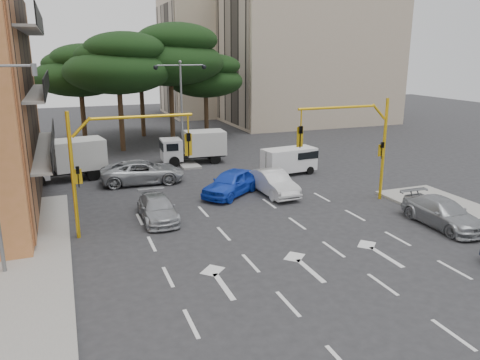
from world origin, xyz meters
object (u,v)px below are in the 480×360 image
Objects in this scene: car_silver_cross_a at (143,172)px; box_truck_a at (64,161)px; car_silver_parked at (443,213)px; box_truck_b at (194,147)px; car_white_hatch at (273,183)px; car_silver_wagon at (158,208)px; car_blue_compact at (231,183)px; signal_mast_left at (112,155)px; van_white at (289,161)px; signal_mast_right at (359,137)px; street_lamp_center at (181,93)px.

box_truck_a is (-4.89, 2.59, 0.61)m from car_silver_cross_a.
box_truck_b is at bearing 114.56° from car_silver_parked.
box_truck_a reaches higher than car_white_hatch.
car_silver_parked reaches higher than car_silver_wagon.
car_blue_compact is 0.84× the size of car_silver_cross_a.
box_truck_a is (-12.00, 8.05, 0.64)m from car_white_hatch.
box_truck_b reaches higher than car_blue_compact.
car_white_hatch is 14.46m from box_truck_a.
box_truck_b is at bearing 60.43° from signal_mast_left.
car_silver_parked is at bearing 5.58° from van_white.
car_silver_parked is (15.50, -4.88, -3.19)m from signal_mast_left.
car_silver_parked is at bearing -23.40° from car_silver_wagon.
signal_mast_right is 1.40× the size of car_silver_wagon.
box_truck_a is at bearing -110.61° from van_white.
car_silver_cross_a is at bearing 134.14° from car_silver_parked.
van_white is 15.64m from box_truck_a.
car_blue_compact is at bearing 133.63° from car_silver_parked.
car_silver_cross_a is (-4.61, 4.70, -0.02)m from car_blue_compact.
car_silver_wagon is 0.90× the size of car_silver_parked.
signal_mast_right is 1.30× the size of car_blue_compact.
car_silver_wagon is 7.46m from car_silver_cross_a.
signal_mast_left is 15.16m from van_white.
car_silver_cross_a is 1.15× the size of car_silver_parked.
box_truck_b is at bearing 67.42° from car_silver_wagon.
car_blue_compact reaches higher than car_silver_cross_a.
signal_mast_right reaches higher than car_silver_wagon.
van_white is at bearing -92.77° from car_silver_cross_a.
signal_mast_right is at bearing -64.09° from street_lamp_center.
box_truck_a is (-9.00, -2.82, -4.05)m from street_lamp_center.
box_truck_b reaches higher than car_white_hatch.
signal_mast_right is at bearing -134.82° from box_truck_a.
car_silver_cross_a is 0.98× the size of box_truck_a.
box_truck_a reaches higher than van_white.
car_silver_cross_a is at bearing 87.42° from car_silver_wagon.
car_white_hatch is at bearing -74.57° from street_lamp_center.
box_truck_b is (0.18, 9.28, 0.47)m from car_blue_compact.
signal_mast_left is 11.68m from box_truck_a.
van_white is (5.65, 3.41, 0.17)m from car_blue_compact.
car_white_hatch is 9.84m from car_silver_parked.
signal_mast_left is at bearing 163.13° from car_silver_parked.
car_silver_parked is (12.81, -13.48, -0.07)m from car_silver_cross_a.
car_silver_wagon is at bearing 174.17° from signal_mast_right.
street_lamp_center is 1.73× the size of car_white_hatch.
car_silver_cross_a is at bearing -103.42° from van_white.
signal_mast_left is 10.77m from car_white_hatch.
van_white is (10.73, 6.15, 0.34)m from car_silver_wagon.
van_white is (10.26, -1.29, 0.19)m from car_silver_cross_a.
street_lamp_center is 14.46m from car_silver_wagon.
car_silver_cross_a is (-4.11, -5.41, -4.66)m from street_lamp_center.
van_white is 0.68× the size of box_truck_a.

